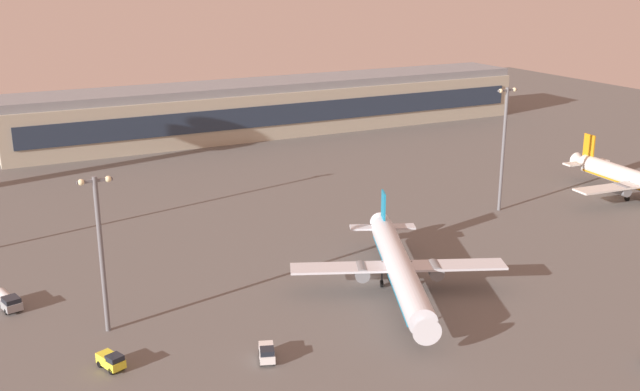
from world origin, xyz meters
The scene contains 8 objects.
ground_plane centered at (0.00, 0.00, 0.00)m, with size 416.00×416.00×0.00m, color #605E5B.
terminal_building centered at (34.58, 114.55, 8.09)m, with size 166.56×22.40×16.40m.
airplane_taxiway_distant centered at (1.76, -7.36, 4.34)m, with size 33.56×42.52×11.48m.
fuel_truck centered at (-54.91, 14.33, 1.37)m, with size 3.67×6.63×2.35m.
cargo_loader centered at (-44.66, -10.99, 1.18)m, with size 3.31×4.57×2.25m.
baggage_tractor centered at (-25.76, -18.20, 1.18)m, with size 3.20×4.55×2.25m.
apron_light_west centered at (-42.82, 0.17, 13.33)m, with size 4.80×0.90×23.06m.
apron_light_east centered at (44.22, 19.02, 15.12)m, with size 4.80×0.90×26.54m.
Camera 1 is at (-59.52, -100.80, 50.12)m, focal length 42.07 mm.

